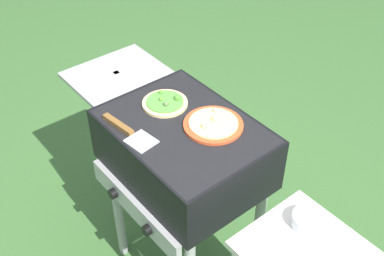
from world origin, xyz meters
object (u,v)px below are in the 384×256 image
at_px(grill, 181,152).
at_px(topping_bowl_near, 308,221).
at_px(pizza_veggie, 165,103).
at_px(spatula, 128,131).
at_px(pizza_cheese, 213,124).

bearing_deg(grill, topping_bowl_near, 8.15).
xyz_separation_m(grill, topping_bowl_near, (0.57, 0.08, 0.05)).
bearing_deg(topping_bowl_near, pizza_veggie, -175.88).
xyz_separation_m(pizza_veggie, spatula, (0.05, -0.22, -0.00)).
relative_size(pizza_veggie, pizza_cheese, 0.80).
bearing_deg(pizza_veggie, pizza_cheese, 14.70).
relative_size(pizza_cheese, topping_bowl_near, 2.13).
bearing_deg(pizza_cheese, spatula, -121.80).
height_order(pizza_veggie, topping_bowl_near, pizza_veggie).
distance_m(grill, pizza_cheese, 0.20).
bearing_deg(spatula, pizza_cheese, 58.20).
bearing_deg(spatula, grill, 65.60).
bearing_deg(pizza_cheese, pizza_veggie, -165.30).
height_order(pizza_veggie, pizza_cheese, same).
xyz_separation_m(pizza_veggie, pizza_cheese, (0.22, 0.06, -0.00)).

